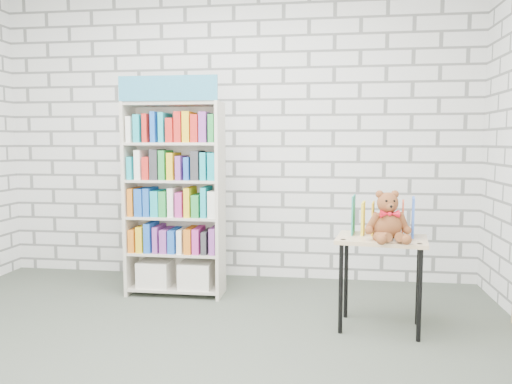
# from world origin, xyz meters

# --- Properties ---
(ground) EXTENTS (4.50, 4.50, 0.00)m
(ground) POSITION_xyz_m (0.00, 0.00, 0.00)
(ground) COLOR #41483D
(ground) RESTS_ON ground
(room_shell) EXTENTS (4.52, 4.02, 2.81)m
(room_shell) POSITION_xyz_m (0.00, 0.00, 1.78)
(room_shell) COLOR silver
(room_shell) RESTS_ON ground
(bookshelf) EXTENTS (0.81, 0.32, 1.82)m
(bookshelf) POSITION_xyz_m (-0.39, 1.36, 0.83)
(bookshelf) COLOR beige
(bookshelf) RESTS_ON ground
(display_table) EXTENTS (0.65, 0.50, 0.64)m
(display_table) POSITION_xyz_m (1.25, 0.76, 0.55)
(display_table) COLOR tan
(display_table) RESTS_ON ground
(table_books) EXTENTS (0.44, 0.24, 0.25)m
(table_books) POSITION_xyz_m (1.26, 0.86, 0.77)
(table_books) COLOR teal
(table_books) RESTS_ON display_table
(teddy_bear) EXTENTS (0.31, 0.29, 0.33)m
(teddy_bear) POSITION_xyz_m (1.27, 0.66, 0.78)
(teddy_bear) COLOR brown
(teddy_bear) RESTS_ON display_table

